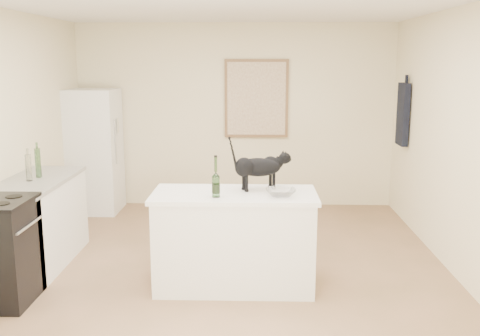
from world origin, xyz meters
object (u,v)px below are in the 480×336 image
object	(u,v)px
wine_bottle	(216,179)
glass_bowl	(281,193)
fridge	(94,151)
black_cat	(258,170)

from	to	relation	value
wine_bottle	glass_bowl	size ratio (longest dim) A/B	1.23
fridge	black_cat	xyz separation A→B (m)	(2.26, -2.42, 0.24)
wine_bottle	glass_bowl	world-z (taller)	wine_bottle
wine_bottle	glass_bowl	xyz separation A→B (m)	(0.57, 0.05, -0.13)
fridge	wine_bottle	world-z (taller)	fridge
fridge	wine_bottle	size ratio (longest dim) A/B	5.22
black_cat	wine_bottle	size ratio (longest dim) A/B	1.67
wine_bottle	glass_bowl	bearing A→B (deg)	4.63
black_cat	glass_bowl	xyz separation A→B (m)	(0.20, -0.25, -0.16)
fridge	glass_bowl	bearing A→B (deg)	-47.22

